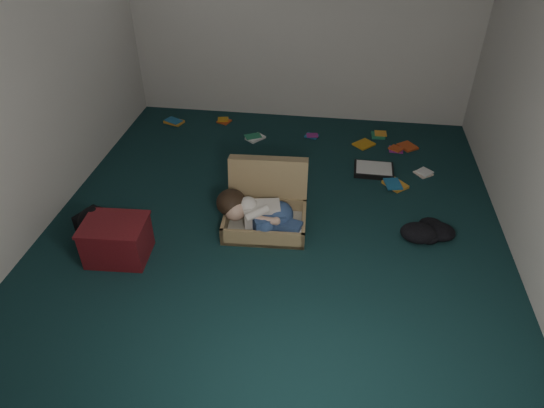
# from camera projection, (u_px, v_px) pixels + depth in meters

# --- Properties ---
(floor) EXTENTS (4.50, 4.50, 0.00)m
(floor) POSITION_uv_depth(u_px,v_px,m) (274.00, 226.00, 4.31)
(floor) COLOR #0F2B2C
(floor) RESTS_ON ground
(wall_back) EXTENTS (4.50, 0.00, 4.50)m
(wall_back) POSITION_uv_depth(u_px,v_px,m) (302.00, 8.00, 5.35)
(wall_back) COLOR silver
(wall_back) RESTS_ON ground
(wall_front) EXTENTS (4.50, 0.00, 4.50)m
(wall_front) POSITION_uv_depth(u_px,v_px,m) (191.00, 330.00, 1.75)
(wall_front) COLOR silver
(wall_front) RESTS_ON ground
(wall_left) EXTENTS (0.00, 4.50, 4.50)m
(wall_left) POSITION_uv_depth(u_px,v_px,m) (21.00, 73.00, 3.78)
(wall_left) COLOR silver
(wall_left) RESTS_ON ground
(suitcase) EXTENTS (0.75, 0.73, 0.52)m
(suitcase) POSITION_uv_depth(u_px,v_px,m) (266.00, 205.00, 4.30)
(suitcase) COLOR #9F8457
(suitcase) RESTS_ON floor
(person) EXTENTS (0.78, 0.37, 0.32)m
(person) POSITION_uv_depth(u_px,v_px,m) (259.00, 213.00, 4.14)
(person) COLOR silver
(person) RESTS_ON suitcase
(maroon_bin) EXTENTS (0.52, 0.42, 0.34)m
(maroon_bin) POSITION_uv_depth(u_px,v_px,m) (117.00, 240.00, 3.89)
(maroon_bin) COLOR #5A1217
(maroon_bin) RESTS_ON floor
(backpack) EXTENTS (0.52, 0.48, 0.25)m
(backpack) POSITION_uv_depth(u_px,v_px,m) (98.00, 227.00, 4.10)
(backpack) COLOR black
(backpack) RESTS_ON floor
(clothing_pile) EXTENTS (0.51, 0.46, 0.14)m
(clothing_pile) POSITION_uv_depth(u_px,v_px,m) (433.00, 231.00, 4.15)
(clothing_pile) COLOR black
(clothing_pile) RESTS_ON floor
(paper_tray) EXTENTS (0.41, 0.31, 0.06)m
(paper_tray) POSITION_uv_depth(u_px,v_px,m) (374.00, 170.00, 5.03)
(paper_tray) COLOR black
(paper_tray) RESTS_ON floor
(book_scatter) EXTENTS (3.08, 1.36, 0.02)m
(book_scatter) POSITION_uv_depth(u_px,v_px,m) (329.00, 144.00, 5.51)
(book_scatter) COLOR orange
(book_scatter) RESTS_ON floor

